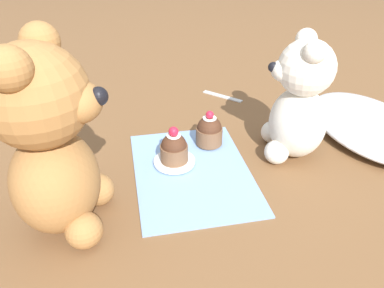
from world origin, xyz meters
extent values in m
plane|color=brown|center=(0.00, 0.00, 0.00)|extent=(4.00, 4.00, 0.00)
cube|color=#7A9ED1|center=(0.00, 0.00, 0.00)|extent=(0.27, 0.19, 0.01)
ellipsoid|color=silver|center=(-0.06, 0.37, 0.02)|extent=(0.30, 0.20, 0.04)
ellipsoid|color=silver|center=(-0.02, 0.19, 0.06)|extent=(0.13, 0.12, 0.13)
sphere|color=silver|center=(-0.02, 0.19, 0.16)|extent=(0.09, 0.09, 0.09)
ellipsoid|color=silver|center=(-0.03, 0.16, 0.16)|extent=(0.05, 0.05, 0.04)
sphere|color=black|center=(-0.04, 0.14, 0.16)|extent=(0.02, 0.02, 0.02)
sphere|color=silver|center=(-0.05, 0.20, 0.20)|extent=(0.04, 0.04, 0.04)
sphere|color=silver|center=(0.01, 0.18, 0.20)|extent=(0.04, 0.04, 0.04)
sphere|color=silver|center=(-0.07, 0.17, 0.02)|extent=(0.04, 0.04, 0.04)
sphere|color=silver|center=(0.00, 0.15, 0.02)|extent=(0.04, 0.04, 0.04)
ellipsoid|color=#A3703D|center=(0.08, -0.20, 0.07)|extent=(0.15, 0.14, 0.14)
sphere|color=#A3703D|center=(0.08, -0.20, 0.20)|extent=(0.13, 0.13, 0.13)
ellipsoid|color=#A3703D|center=(0.09, -0.15, 0.19)|extent=(0.07, 0.06, 0.05)
sphere|color=black|center=(0.10, -0.13, 0.19)|extent=(0.02, 0.02, 0.02)
sphere|color=#A3703D|center=(0.12, -0.21, 0.24)|extent=(0.05, 0.05, 0.05)
sphere|color=#A3703D|center=(0.04, -0.19, 0.24)|extent=(0.05, 0.05, 0.05)
sphere|color=#A3703D|center=(0.13, -0.17, 0.02)|extent=(0.05, 0.05, 0.05)
sphere|color=#A3703D|center=(0.05, -0.15, 0.02)|extent=(0.05, 0.05, 0.05)
cylinder|color=brown|center=(-0.08, 0.05, 0.02)|extent=(0.05, 0.05, 0.03)
sphere|color=#472819|center=(-0.08, 0.05, 0.04)|extent=(0.05, 0.05, 0.05)
cylinder|color=white|center=(-0.08, 0.05, 0.06)|extent=(0.02, 0.02, 0.00)
sphere|color=red|center=(-0.08, 0.05, 0.07)|extent=(0.01, 0.01, 0.01)
cylinder|color=silver|center=(-0.03, -0.03, 0.01)|extent=(0.07, 0.07, 0.01)
cylinder|color=brown|center=(-0.03, -0.03, 0.03)|extent=(0.05, 0.05, 0.03)
sphere|color=#472819|center=(-0.03, -0.03, 0.04)|extent=(0.04, 0.04, 0.04)
cylinder|color=white|center=(-0.03, -0.03, 0.06)|extent=(0.02, 0.02, 0.00)
sphere|color=red|center=(-0.03, -0.03, 0.07)|extent=(0.02, 0.02, 0.02)
cube|color=silver|center=(-0.28, 0.13, 0.00)|extent=(0.08, 0.08, 0.01)
camera|label=1|loc=(0.50, -0.10, 0.38)|focal=35.00mm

